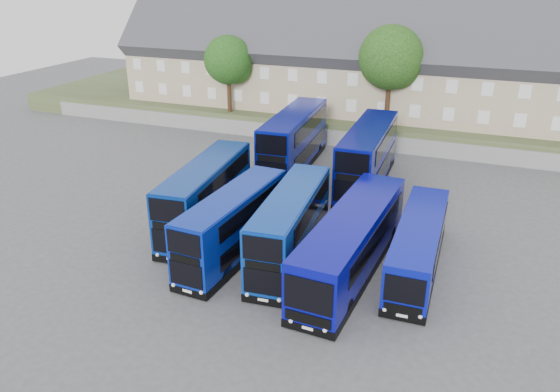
{
  "coord_description": "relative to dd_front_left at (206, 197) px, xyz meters",
  "views": [
    {
      "loc": [
        10.77,
        -24.48,
        15.94
      ],
      "look_at": [
        -0.95,
        5.67,
        2.2
      ],
      "focal_mm": 35.0,
      "sensor_mm": 36.0,
      "label": 1
    }
  ],
  "objects": [
    {
      "name": "dd_rear_left",
      "position": [
        1.46,
        12.69,
        0.23
      ],
      "size": [
        3.42,
        12.0,
        4.72
      ],
      "rotation": [
        0.0,
        0.0,
        0.06
      ],
      "color": "#071087",
      "rests_on": "ground"
    },
    {
      "name": "ground",
      "position": [
        5.45,
        -4.03,
        -2.09
      ],
      "size": [
        120.0,
        120.0,
        0.0
      ],
      "primitive_type": "plane",
      "color": "#4D4D52",
      "rests_on": "ground"
    },
    {
      "name": "dd_front_left",
      "position": [
        0.0,
        0.0,
        0.0
      ],
      "size": [
        3.45,
        10.89,
        4.26
      ],
      "rotation": [
        0.0,
        0.0,
        0.09
      ],
      "color": "navy",
      "rests_on": "ground"
    },
    {
      "name": "coach_east_b",
      "position": [
        13.67,
        -0.65,
        -0.65
      ],
      "size": [
        2.47,
        10.83,
        2.95
      ],
      "rotation": [
        0.0,
        0.0,
        0.02
      ],
      "color": "#0811A1",
      "rests_on": "ground"
    },
    {
      "name": "tree_west",
      "position": [
        -8.4,
        21.07,
        4.96
      ],
      "size": [
        4.8,
        4.8,
        7.65
      ],
      "color": "#382314",
      "rests_on": "earth_bank"
    },
    {
      "name": "dd_front_mid",
      "position": [
        3.37,
        -2.98,
        -0.16
      ],
      "size": [
        2.89,
        10.01,
        3.93
      ],
      "rotation": [
        0.0,
        0.0,
        -0.06
      ],
      "color": "#082196",
      "rests_on": "ground"
    },
    {
      "name": "dd_front_right",
      "position": [
        6.61,
        -2.12,
        -0.09
      ],
      "size": [
        3.17,
        10.41,
        4.08
      ],
      "rotation": [
        0.0,
        0.0,
        0.08
      ],
      "color": "navy",
      "rests_on": "ground"
    },
    {
      "name": "retaining_wall",
      "position": [
        5.45,
        19.97,
        -1.34
      ],
      "size": [
        70.0,
        0.4,
        1.5
      ],
      "primitive_type": "cube",
      "color": "slate",
      "rests_on": "ground"
    },
    {
      "name": "dd_rear_right",
      "position": [
        8.1,
        10.98,
        0.19
      ],
      "size": [
        3.02,
        11.74,
        4.63
      ],
      "rotation": [
        0.0,
        0.0,
        0.03
      ],
      "color": "#060B7C",
      "rests_on": "ground"
    },
    {
      "name": "tree_mid",
      "position": [
        7.6,
        21.57,
        5.98
      ],
      "size": [
        5.76,
        5.76,
        9.18
      ],
      "color": "#382314",
      "rests_on": "earth_bank"
    },
    {
      "name": "earth_bank",
      "position": [
        5.45,
        29.97,
        -1.09
      ],
      "size": [
        80.0,
        20.0,
        2.0
      ],
      "primitive_type": "cube",
      "color": "#424D2B",
      "rests_on": "ground"
    },
    {
      "name": "terrace_row",
      "position": [
        5.46,
        25.97,
        4.51
      ],
      "size": [
        54.0,
        10.4,
        11.2
      ],
      "color": "tan",
      "rests_on": "earth_bank"
    },
    {
      "name": "coach_east_a",
      "position": [
        10.25,
        -2.18,
        -0.36
      ],
      "size": [
        3.5,
        13.04,
        3.53
      ],
      "rotation": [
        0.0,
        0.0,
        -0.06
      ],
      "color": "#070A8F",
      "rests_on": "ground"
    }
  ]
}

